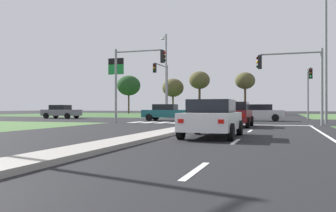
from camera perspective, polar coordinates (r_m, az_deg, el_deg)
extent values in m
plane|color=black|center=(32.43, 9.03, -2.40)|extent=(200.00, 200.00, 0.00)
cube|color=#385B2D|center=(64.25, -10.41, -1.36)|extent=(35.00, 35.00, 0.01)
cube|color=gray|center=(14.00, -3.20, -4.89)|extent=(1.20, 22.00, 0.14)
cube|color=gray|center=(57.25, 12.92, -1.42)|extent=(1.20, 36.00, 0.14)
cube|color=silver|center=(6.74, 4.53, -10.42)|extent=(0.14, 2.00, 0.01)
cube|color=silver|center=(12.60, 10.92, -5.69)|extent=(0.14, 2.00, 0.01)
cube|color=silver|center=(18.55, 13.20, -3.96)|extent=(0.14, 2.00, 0.01)
cube|color=silver|center=(14.18, 25.33, -5.06)|extent=(0.14, 24.00, 0.01)
cube|color=silver|center=(25.07, 15.14, -3.00)|extent=(6.40, 0.50, 0.01)
cube|color=silver|center=(29.18, -5.13, -2.63)|extent=(0.70, 2.80, 0.01)
cube|color=silver|center=(28.75, -3.02, -2.67)|extent=(0.70, 2.80, 0.01)
cube|color=silver|center=(28.36, -0.85, -2.70)|extent=(0.70, 2.80, 0.01)
cube|color=silver|center=(28.01, 1.38, -2.73)|extent=(0.70, 2.80, 0.01)
cube|color=silver|center=(27.70, 3.66, -2.75)|extent=(0.70, 2.80, 0.01)
cube|color=black|center=(64.85, 11.43, -0.73)|extent=(1.86, 4.25, 0.77)
cube|color=black|center=(65.00, 11.45, -0.15)|extent=(1.64, 1.96, 0.52)
cube|color=red|center=(66.91, 12.24, -0.65)|extent=(0.20, 0.04, 0.14)
cube|color=red|center=(67.06, 11.04, -0.65)|extent=(0.20, 0.04, 0.14)
cylinder|color=black|center=(63.40, 12.13, -1.09)|extent=(0.22, 0.64, 0.64)
cylinder|color=black|center=(63.62, 10.46, -1.08)|extent=(0.22, 0.64, 0.64)
cylinder|color=black|center=(66.11, 12.37, -1.05)|extent=(0.22, 0.64, 0.64)
cylinder|color=black|center=(66.31, 10.77, -1.05)|extent=(0.22, 0.64, 0.64)
cube|color=slate|center=(41.04, -16.92, -1.04)|extent=(4.27, 1.75, 0.67)
cube|color=black|center=(41.12, -17.09, -0.20)|extent=(1.96, 1.54, 0.52)
cube|color=red|center=(42.84, -18.77, -0.91)|extent=(0.04, 0.20, 0.14)
cube|color=red|center=(41.78, -19.86, -0.92)|extent=(0.04, 0.20, 0.14)
cylinder|color=black|center=(41.01, -14.65, -1.51)|extent=(0.64, 0.22, 0.64)
cylinder|color=black|center=(39.55, -16.02, -1.55)|extent=(0.64, 0.22, 0.64)
cylinder|color=black|center=(42.55, -17.75, -1.46)|extent=(0.64, 0.22, 0.64)
cylinder|color=black|center=(41.14, -19.18, -1.50)|extent=(0.64, 0.22, 0.64)
cube|color=#BCAD8E|center=(53.47, 10.24, -0.84)|extent=(1.80, 4.59, 0.73)
cube|color=black|center=(53.62, 10.26, -0.17)|extent=(1.58, 2.11, 0.52)
cube|color=red|center=(55.68, 11.25, -0.74)|extent=(0.20, 0.04, 0.14)
cube|color=red|center=(55.86, 9.86, -0.74)|extent=(0.20, 0.04, 0.14)
cylinder|color=black|center=(51.91, 11.00, -1.26)|extent=(0.22, 0.64, 0.64)
cylinder|color=black|center=(52.15, 9.04, -1.26)|extent=(0.22, 0.64, 0.64)
cylinder|color=black|center=(54.82, 11.37, -1.21)|extent=(0.22, 0.64, 0.64)
cylinder|color=black|center=(55.06, 9.51, -1.21)|extent=(0.22, 0.64, 0.64)
cube|color=#19565B|center=(32.29, -0.20, -1.24)|extent=(4.39, 1.76, 0.68)
cube|color=black|center=(32.33, -0.46, -0.17)|extent=(2.02, 1.55, 0.52)
cube|color=red|center=(33.67, -3.43, -1.09)|extent=(0.04, 0.20, 0.14)
cube|color=red|center=(32.43, -4.29, -1.11)|extent=(0.04, 0.20, 0.14)
cylinder|color=black|center=(32.74, 2.61, -1.83)|extent=(0.64, 0.22, 0.64)
cylinder|color=black|center=(31.04, 1.75, -1.91)|extent=(0.64, 0.22, 0.64)
cylinder|color=black|center=(33.59, -2.01, -1.79)|extent=(0.64, 0.22, 0.64)
cylinder|color=black|center=(31.94, -3.09, -1.86)|extent=(0.64, 0.22, 0.64)
cube|color=silver|center=(14.34, 7.22, -2.42)|extent=(1.87, 4.35, 0.68)
cube|color=black|center=(14.18, 7.11, -0.02)|extent=(1.64, 2.00, 0.52)
cube|color=red|center=(12.37, 2.08, -2.45)|extent=(0.20, 0.04, 0.14)
cube|color=red|center=(12.06, 8.59, -2.50)|extent=(0.20, 0.04, 0.14)
cylinder|color=black|center=(15.91, 4.85, -3.43)|extent=(0.22, 0.64, 0.64)
cylinder|color=black|center=(15.59, 11.56, -3.49)|extent=(0.22, 0.64, 0.64)
cylinder|color=black|center=(13.22, 2.10, -4.07)|extent=(0.22, 0.64, 0.64)
cylinder|color=black|center=(12.84, 10.17, -4.18)|extent=(0.22, 0.64, 0.64)
cube|color=maroon|center=(22.68, 10.93, -1.58)|extent=(1.75, 4.23, 0.72)
cube|color=black|center=(22.52, 10.88, -0.01)|extent=(1.54, 1.95, 0.52)
cube|color=red|center=(20.66, 8.37, -1.51)|extent=(0.20, 0.04, 0.14)
cube|color=red|center=(20.48, 12.04, -1.51)|extent=(0.20, 0.04, 0.14)
cylinder|color=black|center=(24.15, 9.26, -2.36)|extent=(0.22, 0.64, 0.64)
cylinder|color=black|center=(23.94, 13.40, -2.38)|extent=(0.22, 0.64, 0.64)
cylinder|color=black|center=(21.48, 8.16, -2.62)|extent=(0.22, 0.64, 0.64)
cylinder|color=black|center=(21.25, 12.82, -2.64)|extent=(0.22, 0.64, 0.64)
cube|color=#B7B7BC|center=(33.00, 14.52, -1.23)|extent=(4.58, 1.78, 0.67)
cube|color=black|center=(32.99, 14.78, -0.19)|extent=(2.11, 1.57, 0.52)
cube|color=red|center=(32.27, 18.54, -1.12)|extent=(0.04, 0.20, 0.14)
cube|color=red|center=(33.62, 18.52, -1.09)|extent=(0.04, 0.20, 0.14)
cylinder|color=black|center=(32.25, 11.82, -1.84)|extent=(0.64, 0.22, 0.64)
cylinder|color=black|center=(34.02, 12.14, -1.76)|extent=(0.64, 0.22, 0.64)
cylinder|color=black|center=(32.07, 17.04, -1.85)|extent=(0.64, 0.22, 0.64)
cylinder|color=black|center=(33.85, 17.09, -1.76)|extent=(0.64, 0.22, 0.64)
cylinder|color=gray|center=(38.73, 21.76, 1.77)|extent=(0.18, 0.18, 5.15)
cylinder|color=gray|center=(37.08, 21.94, 5.46)|extent=(0.12, 3.62, 0.12)
cube|color=black|center=(35.23, 22.15, 4.91)|extent=(0.32, 0.26, 0.95)
sphere|color=#360503|center=(35.10, 22.16, 5.42)|extent=(0.20, 0.20, 0.20)
sphere|color=#3A2405|center=(35.07, 22.17, 4.93)|extent=(0.20, 0.20, 0.20)
sphere|color=green|center=(35.05, 22.17, 4.44)|extent=(0.20, 0.20, 0.20)
cylinder|color=gray|center=(40.68, -0.15, 2.34)|extent=(0.18, 0.18, 6.14)
cylinder|color=gray|center=(38.94, -1.11, 6.62)|extent=(0.12, 4.17, 0.12)
cube|color=black|center=(36.93, -2.17, 6.18)|extent=(0.32, 0.26, 0.95)
sphere|color=#360503|center=(36.82, -2.26, 6.67)|extent=(0.20, 0.20, 0.20)
sphere|color=orange|center=(36.78, -2.26, 6.21)|extent=(0.20, 0.20, 0.20)
sphere|color=black|center=(36.75, -2.26, 5.75)|extent=(0.20, 0.20, 0.20)
cylinder|color=gray|center=(25.58, 23.72, 2.86)|extent=(0.18, 0.18, 5.18)
cylinder|color=gray|center=(25.70, 19.20, 8.08)|extent=(4.01, 0.12, 0.12)
cube|color=black|center=(25.66, 14.69, 6.90)|extent=(0.26, 0.32, 0.95)
sphere|color=#360503|center=(25.71, 14.33, 7.56)|extent=(0.20, 0.20, 0.20)
sphere|color=orange|center=(25.67, 14.33, 6.90)|extent=(0.20, 0.20, 0.20)
sphere|color=black|center=(25.63, 14.33, 6.23)|extent=(0.20, 0.20, 0.20)
cylinder|color=gray|center=(28.44, -8.47, 3.24)|extent=(0.18, 0.18, 5.90)
cylinder|color=gray|center=(27.92, -4.78, 8.88)|extent=(3.96, 0.12, 0.12)
cube|color=black|center=(27.14, -0.88, 8.03)|extent=(0.26, 0.32, 0.95)
sphere|color=red|center=(27.14, -0.56, 8.67)|extent=(0.20, 0.20, 0.20)
sphere|color=#3A2405|center=(27.09, -0.56, 8.04)|extent=(0.20, 0.20, 0.20)
sphere|color=black|center=(27.05, -0.56, 7.41)|extent=(0.20, 0.20, 0.20)
cylinder|color=gray|center=(28.88, 24.26, 7.78)|extent=(0.20, 0.20, 10.47)
cylinder|color=gray|center=(42.31, -0.32, 4.92)|extent=(0.20, 0.20, 10.09)
cylinder|color=gray|center=(44.09, -0.59, 11.21)|extent=(1.15, 1.94, 0.10)
ellipsoid|color=#B2B2A8|center=(45.11, -0.86, 10.81)|extent=(0.56, 0.28, 0.20)
cylinder|color=#4C4C4C|center=(42.68, 10.94, -1.16)|extent=(0.16, 0.16, 0.81)
cylinder|color=#4C4C4C|center=(42.67, 10.94, -0.05)|extent=(0.34, 0.34, 0.85)
sphere|color=tan|center=(42.68, 10.94, 0.68)|extent=(0.24, 0.24, 0.24)
cylinder|color=silver|center=(39.72, -8.44, 1.55)|extent=(0.24, 0.24, 4.95)
cube|color=#197F33|center=(39.93, -8.44, 5.90)|extent=(1.80, 0.24, 1.10)
cube|color=black|center=(40.04, -8.44, 7.18)|extent=(1.80, 0.24, 0.70)
cylinder|color=#423323|center=(74.84, -6.40, 0.53)|extent=(0.35, 0.35, 4.56)
ellipsoid|color=#1E421E|center=(74.99, -6.40, 3.32)|extent=(4.97, 4.97, 4.23)
cylinder|color=#423323|center=(71.06, 0.81, 0.38)|extent=(0.35, 0.35, 4.08)
ellipsoid|color=#4C4728|center=(71.18, 0.81, 2.98)|extent=(4.35, 4.35, 3.70)
cylinder|color=#423323|center=(68.74, 5.14, 0.99)|extent=(0.44, 0.44, 5.50)
ellipsoid|color=#4C4728|center=(68.94, 5.14, 4.20)|extent=(4.05, 4.05, 3.44)
cylinder|color=#423323|center=(64.86, 12.41, 0.91)|extent=(0.41, 0.41, 5.12)
ellipsoid|color=#4C4728|center=(65.03, 12.40, 4.04)|extent=(3.58, 3.58, 3.04)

